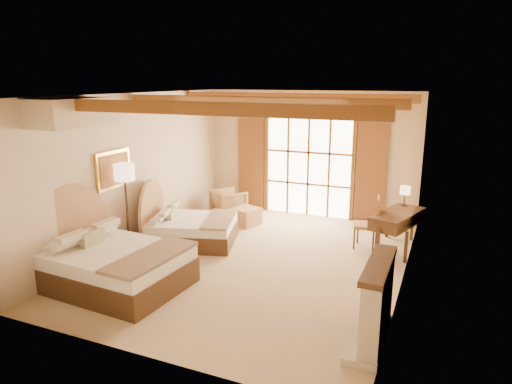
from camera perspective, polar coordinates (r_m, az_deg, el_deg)
The scene contains 19 objects.
floor at distance 9.08m, azimuth -0.04°, elevation -8.55°, with size 7.00×7.00×0.00m, color tan.
wall_back at distance 11.84m, azimuth 6.68°, elevation 4.73°, with size 5.50×5.50×0.00m, color beige.
wall_left at distance 9.98m, azimuth -14.73°, elevation 2.66°, with size 7.00×7.00×0.00m, color beige.
wall_right at distance 7.95m, azimuth 18.48°, elevation -0.41°, with size 7.00×7.00×0.00m, color beige.
ceiling at distance 8.39m, azimuth -0.05°, elevation 12.08°, with size 7.00×7.00×0.00m, color #B66D3B.
ceiling_beams at distance 8.40m, azimuth -0.05°, elevation 11.26°, with size 5.39×4.60×0.18m, color brown, non-canonical shape.
french_doors at distance 11.84m, azimuth 6.55°, elevation 3.02°, with size 3.95×0.08×2.60m.
fireplace at distance 6.47m, azimuth 14.69°, elevation -13.79°, with size 0.46×1.40×1.16m.
painting at distance 9.36m, azimuth -17.35°, elevation 2.69°, with size 0.06×0.95×0.75m.
canopy_valance at distance 8.09m, azimuth -22.07°, elevation 9.24°, with size 0.70×1.40×0.45m, color beige.
bed_near at distance 8.30m, azimuth -17.91°, elevation -8.16°, with size 2.34×1.83×1.48m.
bed_far at distance 10.05m, azimuth -8.77°, elevation -4.24°, with size 2.21×1.86×1.22m.
nightstand at distance 9.30m, azimuth -16.95°, elevation -6.77°, with size 0.47×0.47×0.56m, color #452B1B.
floor_lamp at distance 9.30m, azimuth -16.09°, elevation 1.71°, with size 0.40×0.40×1.87m.
armchair at distance 11.83m, azimuth -3.43°, elevation -1.39°, with size 0.75×0.77×0.70m, color #A77D4D.
ottoman at distance 11.18m, azimuth -1.25°, elevation -3.05°, with size 0.57×0.57×0.42m, color #9E7A54.
desk at distance 9.98m, azimuth 17.15°, elevation -4.47°, with size 1.05×1.60×0.80m.
desk_chair at distance 9.91m, azimuth 13.70°, elevation -4.88°, with size 0.55×0.55×1.11m.
desk_lamp at distance 10.33m, azimuth 18.15°, elevation 0.10°, with size 0.22×0.22×0.43m.
Camera 1 is at (3.31, -7.71, 3.47)m, focal length 32.00 mm.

